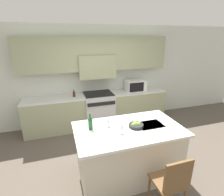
{
  "coord_description": "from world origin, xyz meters",
  "views": [
    {
      "loc": [
        -1.0,
        -2.53,
        2.38
      ],
      "look_at": [
        0.02,
        0.72,
        1.19
      ],
      "focal_mm": 28.0,
      "sensor_mm": 36.0,
      "label": 1
    }
  ],
  "objects_px": {
    "fruit_bowl": "(136,125)",
    "range_stove": "(99,109)",
    "island_chair": "(171,182)",
    "wine_bottle": "(90,123)",
    "wine_glass_far": "(108,119)",
    "oil_bottle_on_counter": "(74,94)",
    "wine_glass_near": "(122,126)",
    "microwave": "(135,85)"
  },
  "relations": [
    {
      "from": "island_chair",
      "to": "wine_bottle",
      "type": "height_order",
      "value": "wine_bottle"
    },
    {
      "from": "wine_glass_near",
      "to": "fruit_bowl",
      "type": "xyz_separation_m",
      "value": [
        0.31,
        0.13,
        -0.1
      ]
    },
    {
      "from": "microwave",
      "to": "oil_bottle_on_counter",
      "type": "relative_size",
      "value": 2.9
    },
    {
      "from": "range_stove",
      "to": "wine_bottle",
      "type": "distance_m",
      "value": 2.02
    },
    {
      "from": "wine_glass_near",
      "to": "wine_glass_far",
      "type": "distance_m",
      "value": 0.32
    },
    {
      "from": "microwave",
      "to": "range_stove",
      "type": "bearing_deg",
      "value": -179.03
    },
    {
      "from": "oil_bottle_on_counter",
      "to": "fruit_bowl",
      "type": "bearing_deg",
      "value": -67.84
    },
    {
      "from": "island_chair",
      "to": "wine_glass_near",
      "type": "distance_m",
      "value": 1.01
    },
    {
      "from": "wine_glass_far",
      "to": "fruit_bowl",
      "type": "bearing_deg",
      "value": -20.44
    },
    {
      "from": "microwave",
      "to": "wine_glass_near",
      "type": "height_order",
      "value": "microwave"
    },
    {
      "from": "wine_glass_far",
      "to": "fruit_bowl",
      "type": "relative_size",
      "value": 0.76
    },
    {
      "from": "wine_bottle",
      "to": "fruit_bowl",
      "type": "bearing_deg",
      "value": -11.73
    },
    {
      "from": "fruit_bowl",
      "to": "island_chair",
      "type": "bearing_deg",
      "value": -80.94
    },
    {
      "from": "wine_bottle",
      "to": "oil_bottle_on_counter",
      "type": "relative_size",
      "value": 1.5
    },
    {
      "from": "fruit_bowl",
      "to": "range_stove",
      "type": "bearing_deg",
      "value": 94.97
    },
    {
      "from": "wine_bottle",
      "to": "fruit_bowl",
      "type": "distance_m",
      "value": 0.76
    },
    {
      "from": "island_chair",
      "to": "wine_bottle",
      "type": "xyz_separation_m",
      "value": [
        -0.88,
        1.03,
        0.5
      ]
    },
    {
      "from": "fruit_bowl",
      "to": "oil_bottle_on_counter",
      "type": "relative_size",
      "value": 1.33
    },
    {
      "from": "wine_glass_far",
      "to": "wine_glass_near",
      "type": "bearing_deg",
      "value": -65.54
    },
    {
      "from": "range_stove",
      "to": "wine_glass_near",
      "type": "distance_m",
      "value": 2.22
    },
    {
      "from": "range_stove",
      "to": "wine_glass_near",
      "type": "xyz_separation_m",
      "value": [
        -0.13,
        -2.14,
        0.6
      ]
    },
    {
      "from": "range_stove",
      "to": "fruit_bowl",
      "type": "xyz_separation_m",
      "value": [
        0.17,
        -2.01,
        0.5
      ]
    },
    {
      "from": "island_chair",
      "to": "wine_bottle",
      "type": "relative_size",
      "value": 3.38
    },
    {
      "from": "fruit_bowl",
      "to": "oil_bottle_on_counter",
      "type": "bearing_deg",
      "value": 112.16
    },
    {
      "from": "wine_glass_near",
      "to": "oil_bottle_on_counter",
      "type": "relative_size",
      "value": 1.02
    },
    {
      "from": "wine_glass_far",
      "to": "oil_bottle_on_counter",
      "type": "distance_m",
      "value": 1.89
    },
    {
      "from": "fruit_bowl",
      "to": "wine_glass_far",
      "type": "bearing_deg",
      "value": 159.56
    },
    {
      "from": "oil_bottle_on_counter",
      "to": "island_chair",
      "type": "bearing_deg",
      "value": -71.62
    },
    {
      "from": "range_stove",
      "to": "wine_glass_far",
      "type": "bearing_deg",
      "value": -98.2
    },
    {
      "from": "range_stove",
      "to": "wine_glass_far",
      "type": "distance_m",
      "value": 1.96
    },
    {
      "from": "microwave",
      "to": "wine_glass_near",
      "type": "relative_size",
      "value": 2.85
    },
    {
      "from": "island_chair",
      "to": "microwave",
      "type": "bearing_deg",
      "value": 74.85
    },
    {
      "from": "wine_glass_far",
      "to": "wine_bottle",
      "type": "bearing_deg",
      "value": -178.2
    },
    {
      "from": "range_stove",
      "to": "oil_bottle_on_counter",
      "type": "xyz_separation_m",
      "value": [
        -0.65,
        0.01,
        0.51
      ]
    },
    {
      "from": "oil_bottle_on_counter",
      "to": "microwave",
      "type": "bearing_deg",
      "value": 0.43
    },
    {
      "from": "range_stove",
      "to": "fruit_bowl",
      "type": "bearing_deg",
      "value": -85.03
    },
    {
      "from": "island_chair",
      "to": "oil_bottle_on_counter",
      "type": "height_order",
      "value": "oil_bottle_on_counter"
    },
    {
      "from": "wine_bottle",
      "to": "fruit_bowl",
      "type": "relative_size",
      "value": 1.12
    },
    {
      "from": "fruit_bowl",
      "to": "oil_bottle_on_counter",
      "type": "height_order",
      "value": "oil_bottle_on_counter"
    },
    {
      "from": "island_chair",
      "to": "wine_glass_far",
      "type": "height_order",
      "value": "wine_glass_far"
    },
    {
      "from": "wine_glass_near",
      "to": "oil_bottle_on_counter",
      "type": "xyz_separation_m",
      "value": [
        -0.51,
        2.14,
        -0.09
      ]
    },
    {
      "from": "island_chair",
      "to": "wine_glass_far",
      "type": "relative_size",
      "value": 4.98
    }
  ]
}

